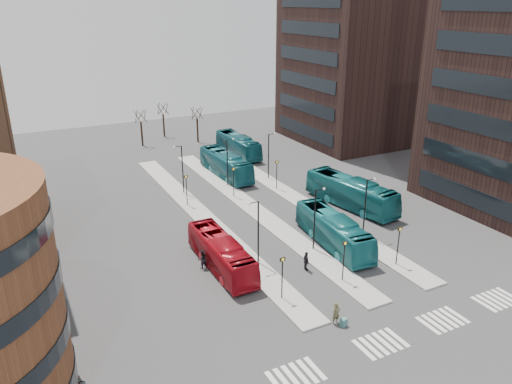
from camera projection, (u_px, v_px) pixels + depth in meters
name	position (u px, v px, depth m)	size (l,w,h in m)	color
ground	(434.00, 374.00, 32.14)	(160.00, 160.00, 0.00)	#313134
island_left	(203.00, 217.00, 55.25)	(2.50, 45.00, 0.15)	#979791
island_mid	(252.00, 207.00, 57.83)	(2.50, 45.00, 0.15)	#979791
island_right	(296.00, 199.00, 60.40)	(2.50, 45.00, 0.15)	#979791
suitcase	(344.00, 322.00, 36.82)	(0.49, 0.39, 0.62)	#221B95
red_bus	(221.00, 253.00, 44.41)	(2.49, 10.66, 2.97)	#A30C19
teal_bus_a	(333.00, 230.00, 48.55)	(2.66, 11.36, 3.16)	#166870
teal_bus_b	(226.00, 164.00, 67.88)	(2.75, 11.74, 3.27)	#145A66
teal_bus_c	(351.00, 193.00, 57.65)	(2.93, 12.50, 3.48)	#135B61
teal_bus_d	(238.00, 145.00, 77.16)	(2.66, 11.38, 3.17)	#135561
traveller	(336.00, 313.00, 36.87)	(0.66, 0.43, 1.81)	brown
commuter_a	(202.00, 259.00, 44.62)	(0.85, 0.67, 1.76)	black
commuter_b	(306.00, 261.00, 44.24)	(1.05, 0.44, 1.79)	black
commuter_c	(339.00, 249.00, 46.72)	(0.95, 0.54, 1.46)	black
crosswalk_stripes	(410.00, 332.00, 36.20)	(22.35, 2.40, 0.01)	silver
tower_far	(359.00, 49.00, 81.89)	(20.12, 20.00, 30.00)	black
sign_poles	(279.00, 211.00, 51.01)	(12.45, 22.12, 3.65)	black
lamp_posts	(265.00, 183.00, 55.18)	(14.04, 20.24, 6.12)	black
bare_trees	(168.00, 126.00, 84.23)	(10.97, 8.14, 5.90)	black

